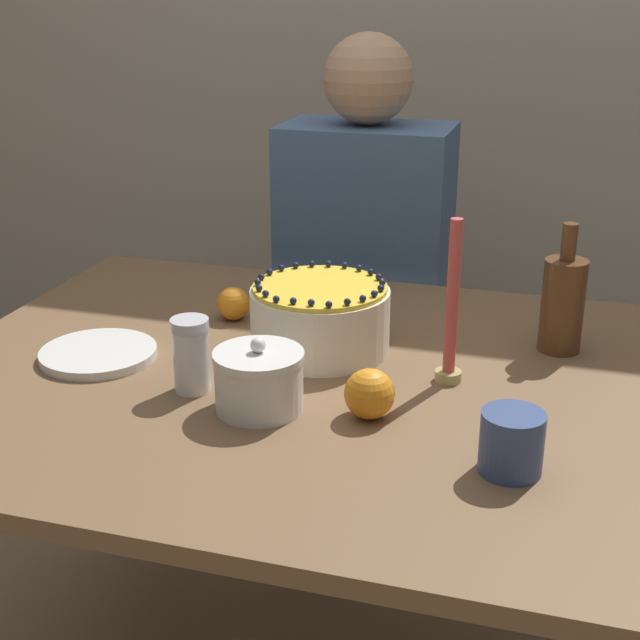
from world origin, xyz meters
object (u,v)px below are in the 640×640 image
cake (320,318)px  sugar_shaker (191,355)px  person_man_blue_shirt (364,327)px  sugar_bowl (259,380)px  candle (451,317)px  bottle (563,303)px

cake → sugar_shaker: (-0.15, -0.22, 0.00)m
person_man_blue_shirt → sugar_bowl: bearing=92.9°
candle → bottle: (0.17, 0.19, -0.02)m
cake → person_man_blue_shirt: bearing=96.2°
bottle → person_man_blue_shirt: (-0.48, 0.49, -0.29)m
cake → sugar_shaker: size_ratio=2.01×
cake → sugar_bowl: size_ratio=1.76×
sugar_shaker → person_man_blue_shirt: person_man_blue_shirt is taller
candle → sugar_shaker: bearing=-158.6°
sugar_bowl → person_man_blue_shirt: (-0.04, 0.87, -0.24)m
bottle → person_man_blue_shirt: 0.74m
cake → candle: bearing=-15.6°
sugar_bowl → candle: candle is taller
cake → sugar_shaker: 0.27m
candle → person_man_blue_shirt: (-0.31, 0.68, -0.31)m
sugar_bowl → cake: bearing=84.8°
candle → person_man_blue_shirt: 0.81m
cake → bottle: (0.41, 0.12, 0.03)m
cake → candle: size_ratio=0.90×
sugar_shaker → cake: bearing=55.8°
bottle → sugar_bowl: bearing=-139.3°
candle → bottle: candle is taller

